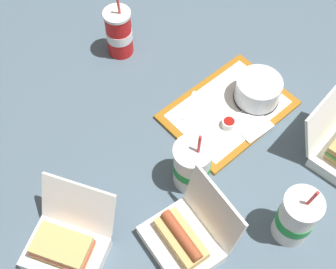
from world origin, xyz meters
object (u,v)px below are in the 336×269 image
food_tray (228,110)px  clamshell_hotdog_left (185,238)px  cake_container (258,91)px  clamshell_sandwich_back (66,246)px  plastic_fork (189,105)px  soda_cup_corner (296,218)px  soda_cup_right (192,165)px  ketchup_cup (229,123)px  soda_cup_front (119,33)px

food_tray → clamshell_hotdog_left: (-0.33, -0.29, 0.04)m
cake_container → clamshell_hotdog_left: bearing=-147.1°
food_tray → clamshell_sandwich_back: size_ratio=1.49×
plastic_fork → soda_cup_corner: bearing=-126.0°
clamshell_sandwich_back → clamshell_hotdog_left: 0.29m
plastic_fork → clamshell_hotdog_left: 0.43m
food_tray → clamshell_sandwich_back: 0.61m
soda_cup_right → ketchup_cup: bearing=25.0°
clamshell_hotdog_left → soda_cup_right: 0.19m
cake_container → clamshell_sandwich_back: size_ratio=0.50×
clamshell_sandwich_back → soda_cup_right: size_ratio=1.29×
soda_cup_right → cake_container: bearing=21.9°
food_tray → ketchup_cup: ketchup_cup is taller
plastic_fork → clamshell_hotdog_left: bearing=-161.4°
soda_cup_right → soda_cup_corner: size_ratio=0.92×
clamshell_hotdog_left → soda_cup_right: bearing=53.2°
soda_cup_right → soda_cup_corner: 0.29m
ketchup_cup → soda_cup_right: bearing=-155.0°
food_tray → plastic_fork: 0.12m
food_tray → cake_container: (0.09, -0.01, 0.04)m
clamshell_hotdog_left → soda_cup_front: soda_cup_front is taller
food_tray → soda_cup_front: bearing=113.4°
cake_container → ketchup_cup: 0.14m
ketchup_cup → soda_cup_corner: size_ratio=0.17×
clamshell_sandwich_back → soda_cup_front: 0.69m
food_tray → plastic_fork: size_ratio=3.75×
ketchup_cup → clamshell_sandwich_back: 0.57m
food_tray → clamshell_sandwich_back: clamshell_sandwich_back is taller
soda_cup_corner → soda_cup_right: bearing=118.4°
soda_cup_front → cake_container: bearing=-56.5°
food_tray → cake_container: cake_container is taller
ketchup_cup → clamshell_hotdog_left: (-0.30, -0.24, 0.01)m
soda_cup_right → soda_cup_corner: (0.14, -0.26, 0.01)m
cake_container → ketchup_cup: cake_container is taller
cake_container → soda_cup_front: soda_cup_front is taller
clamshell_hotdog_left → soda_cup_corner: size_ratio=0.85×
cake_container → clamshell_sandwich_back: bearing=-168.0°
soda_cup_front → soda_cup_right: soda_cup_front is taller
clamshell_sandwich_back → clamshell_hotdog_left: size_ratio=1.38×
plastic_fork → soda_cup_corner: 0.47m
plastic_fork → soda_cup_right: soda_cup_right is taller
food_tray → plastic_fork: (-0.10, 0.07, 0.01)m
food_tray → ketchup_cup: 0.07m
plastic_fork → soda_cup_right: size_ratio=0.51×
clamshell_sandwich_back → soda_cup_corner: (0.51, -0.24, 0.04)m
soda_cup_front → ketchup_cup: bearing=-73.4°
ketchup_cup → plastic_fork: 0.14m
food_tray → soda_cup_right: soda_cup_right is taller
food_tray → clamshell_sandwich_back: (-0.59, -0.16, 0.04)m
clamshell_sandwich_back → soda_cup_corner: 0.57m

